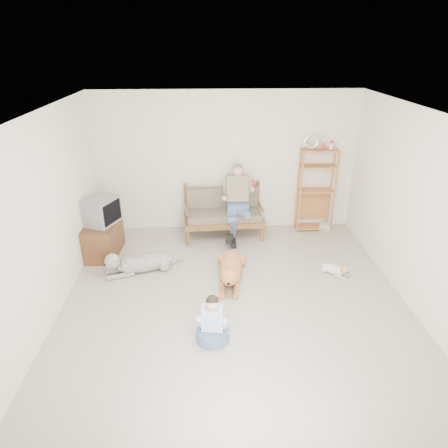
{
  "coord_description": "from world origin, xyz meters",
  "views": [
    {
      "loc": [
        -0.38,
        -4.69,
        3.51
      ],
      "look_at": [
        -0.12,
        1.0,
        0.86
      ],
      "focal_mm": 32.0,
      "sensor_mm": 36.0,
      "label": 1
    }
  ],
  "objects_px": {
    "tv_stand": "(103,239)",
    "golden_retriever": "(230,270)",
    "etagere": "(316,190)",
    "loveseat": "(224,212)"
  },
  "relations": [
    {
      "from": "etagere",
      "to": "tv_stand",
      "type": "xyz_separation_m",
      "value": [
        -3.97,
        -0.86,
        -0.54
      ]
    },
    {
      "from": "etagere",
      "to": "golden_retriever",
      "type": "bearing_deg",
      "value": -134.42
    },
    {
      "from": "loveseat",
      "to": "tv_stand",
      "type": "bearing_deg",
      "value": -166.25
    },
    {
      "from": "loveseat",
      "to": "golden_retriever",
      "type": "height_order",
      "value": "loveseat"
    },
    {
      "from": "etagere",
      "to": "tv_stand",
      "type": "height_order",
      "value": "etagere"
    },
    {
      "from": "golden_retriever",
      "to": "tv_stand",
      "type": "bearing_deg",
      "value": 162.88
    },
    {
      "from": "loveseat",
      "to": "tv_stand",
      "type": "relative_size",
      "value": 1.66
    },
    {
      "from": "etagere",
      "to": "tv_stand",
      "type": "distance_m",
      "value": 4.1
    },
    {
      "from": "tv_stand",
      "to": "golden_retriever",
      "type": "xyz_separation_m",
      "value": [
        2.2,
        -0.95,
        -0.12
      ]
    },
    {
      "from": "etagere",
      "to": "tv_stand",
      "type": "bearing_deg",
      "value": -167.8
    }
  ]
}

